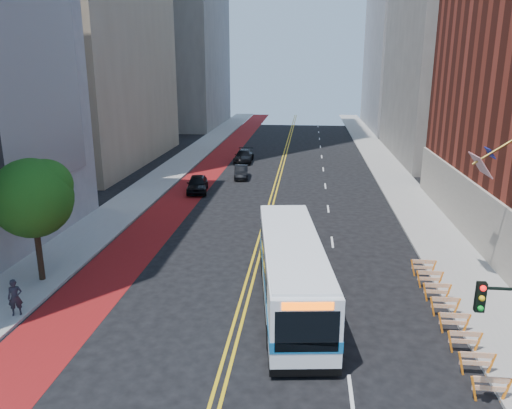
{
  "coord_description": "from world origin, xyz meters",
  "views": [
    {
      "loc": [
        2.98,
        -17.85,
        11.54
      ],
      "look_at": [
        0.28,
        8.0,
        4.18
      ],
      "focal_mm": 35.0,
      "sensor_mm": 36.0,
      "label": 1
    }
  ],
  "objects": [
    {
      "name": "sidewalk_right",
      "position": [
        12.0,
        30.0,
        0.07
      ],
      "size": [
        4.0,
        140.0,
        0.15
      ],
      "primitive_type": "cube",
      "color": "gray",
      "rests_on": "ground"
    },
    {
      "name": "car_c",
      "position": [
        -4.69,
        41.22,
        0.74
      ],
      "size": [
        2.09,
        5.11,
        1.48
      ],
      "primitive_type": "imported",
      "rotation": [
        0.0,
        0.0,
        0.0
      ],
      "color": "black",
      "rests_on": "ground"
    },
    {
      "name": "center_line_outer",
      "position": [
        0.18,
        30.0,
        0.0
      ],
      "size": [
        0.14,
        140.0,
        0.01
      ],
      "primitive_type": "cube",
      "color": "gold",
      "rests_on": "ground"
    },
    {
      "name": "car_a",
      "position": [
        -7.12,
        26.37,
        0.78
      ],
      "size": [
        2.49,
        4.79,
        1.56
      ],
      "primitive_type": "imported",
      "rotation": [
        0.0,
        0.0,
        0.15
      ],
      "color": "black",
      "rests_on": "ground"
    },
    {
      "name": "sidewalk_left",
      "position": [
        -12.0,
        30.0,
        0.07
      ],
      "size": [
        4.0,
        140.0,
        0.15
      ],
      "primitive_type": "cube",
      "color": "gray",
      "rests_on": "ground"
    },
    {
      "name": "bus_lane_paint",
      "position": [
        -8.1,
        30.0,
        0.0
      ],
      "size": [
        3.6,
        140.0,
        0.01
      ],
      "primitive_type": "cube",
      "color": "maroon",
      "rests_on": "ground"
    },
    {
      "name": "construction_barriers",
      "position": [
        9.6,
        3.42,
        0.68
      ],
      "size": [
        1.42,
        10.91,
        1.0
      ],
      "color": "orange",
      "rests_on": "ground"
    },
    {
      "name": "car_b",
      "position": [
        -3.86,
        32.64,
        0.65
      ],
      "size": [
        1.83,
        4.06,
        1.29
      ],
      "primitive_type": "imported",
      "rotation": [
        0.0,
        0.0,
        0.12
      ],
      "color": "black",
      "rests_on": "ground"
    },
    {
      "name": "street_tree",
      "position": [
        -11.24,
        6.04,
        4.91
      ],
      "size": [
        4.2,
        4.2,
        6.7
      ],
      "color": "black",
      "rests_on": "sidewalk_left"
    },
    {
      "name": "transit_bus",
      "position": [
        2.36,
        4.86,
        1.8
      ],
      "size": [
        4.27,
        12.77,
        3.44
      ],
      "rotation": [
        0.0,
        0.0,
        0.12
      ],
      "color": "white",
      "rests_on": "ground"
    },
    {
      "name": "pedestrian",
      "position": [
        -10.4,
        2.04,
        1.03
      ],
      "size": [
        0.76,
        0.65,
        1.76
      ],
      "primitive_type": "imported",
      "rotation": [
        0.0,
        0.0,
        0.42
      ],
      "color": "black",
      "rests_on": "sidewalk_left"
    },
    {
      "name": "lane_dashes",
      "position": [
        4.8,
        38.0,
        0.01
      ],
      "size": [
        0.14,
        98.2,
        0.01
      ],
      "color": "silver",
      "rests_on": "ground"
    },
    {
      "name": "ground",
      "position": [
        0.0,
        0.0,
        0.0
      ],
      "size": [
        160.0,
        160.0,
        0.0
      ],
      "primitive_type": "plane",
      "color": "black",
      "rests_on": "ground"
    },
    {
      "name": "center_line_inner",
      "position": [
        -0.18,
        30.0,
        0.0
      ],
      "size": [
        0.14,
        140.0,
        0.01
      ],
      "primitive_type": "cube",
      "color": "gold",
      "rests_on": "ground"
    }
  ]
}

